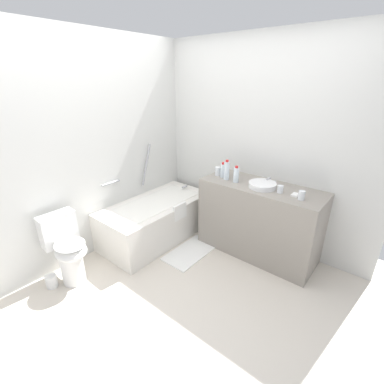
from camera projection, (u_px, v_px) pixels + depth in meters
ground_plane at (176, 293)px, 2.70m from camera, size 3.86×3.86×0.00m
wall_back_tiled at (85, 152)px, 2.99m from camera, size 3.26×0.10×2.45m
wall_right_mirror at (257, 145)px, 3.27m from camera, size 0.10×2.94×2.45m
bathtub at (156, 218)px, 3.57m from camera, size 1.47×0.72×1.17m
toilet at (67, 249)px, 2.75m from camera, size 0.35×0.47×0.74m
vanity_counter at (258, 220)px, 3.19m from camera, size 0.55×1.37×0.87m
sink_basin at (262, 185)px, 2.97m from camera, size 0.30×0.30×0.06m
sink_faucet at (270, 180)px, 3.09m from camera, size 0.11×0.15×0.07m
water_bottle_0 at (223, 170)px, 3.26m from camera, size 0.06×0.06×0.18m
water_bottle_1 at (227, 170)px, 3.18m from camera, size 0.07×0.07×0.24m
water_bottle_2 at (236, 175)px, 3.10m from camera, size 0.06×0.06×0.19m
drinking_glass_0 at (280, 189)px, 2.83m from camera, size 0.06×0.06×0.08m
drinking_glass_1 at (218, 171)px, 3.33m from camera, size 0.07×0.07×0.10m
drinking_glass_2 at (302, 195)px, 2.66m from camera, size 0.06×0.06×0.09m
soap_dish at (295, 195)px, 2.77m from camera, size 0.09×0.06×0.02m
bath_mat at (191, 252)px, 3.33m from camera, size 0.69×0.37×0.01m
toilet_paper_roll at (51, 281)px, 2.76m from camera, size 0.11×0.11×0.14m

